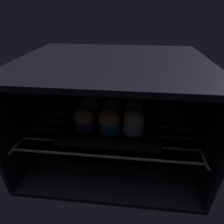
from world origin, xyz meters
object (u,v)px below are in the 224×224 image
muffin_row2_col1 (114,98)px  muffin_row0_col1 (109,120)px  muffin_row1_col1 (113,108)px  muffin_row1_col2 (134,110)px  muffin_row0_col2 (134,121)px  muffin_row2_col2 (135,100)px  muffin_row0_col0 (84,119)px  muffin_row1_col0 (90,107)px  muffin_row2_col0 (94,98)px  baking_tray (112,118)px

muffin_row2_col1 → muffin_row0_col1: bearing=-89.4°
muffin_row1_col1 → muffin_row1_col2: bearing=-0.0°
muffin_row0_col2 → muffin_row2_col2: size_ratio=1.03×
muffin_row0_col0 → muffin_row1_col0: size_ratio=0.89×
muffin_row0_col1 → muffin_row1_col0: (-7.89, 7.64, 0.14)cm
muffin_row1_col0 → muffin_row1_col2: size_ratio=1.17×
muffin_row0_col1 → muffin_row1_col0: 10.98cm
muffin_row0_col0 → muffin_row2_col2: size_ratio=0.95×
muffin_row2_col1 → muffin_row2_col2: size_ratio=0.97×
muffin_row2_col1 → muffin_row2_col0: bearing=-175.5°
muffin_row0_col2 → muffin_row2_col1: bearing=116.4°
muffin_row1_col0 → muffin_row2_col1: bearing=46.4°
muffin_row1_col0 → muffin_row2_col1: muffin_row1_col0 is taller
muffin_row0_col0 → muffin_row1_col2: muffin_row0_col0 is taller
muffin_row0_col1 → baking_tray: bearing=89.8°
muffin_row0_col0 → muffin_row1_col1: 11.43cm
muffin_row2_col2 → muffin_row1_col0: bearing=-154.4°
muffin_row0_col2 → muffin_row1_col0: bearing=153.8°
baking_tray → muffin_row1_col0: bearing=-179.9°
muffin_row1_col0 → muffin_row2_col1: 11.18cm
muffin_row0_col1 → muffin_row2_col0: 16.97cm
baking_tray → muffin_row0_col2: muffin_row0_col2 is taller
muffin_row0_col0 → muffin_row0_col2: 15.69cm
muffin_row0_col0 → muffin_row2_col0: muffin_row2_col0 is taller
muffin_row0_col0 → muffin_row0_col2: size_ratio=0.93×
muffin_row2_col0 → muffin_row1_col2: bearing=-25.6°
muffin_row1_col2 → muffin_row2_col2: (0.21, 7.42, 0.43)cm
baking_tray → muffin_row1_col0: muffin_row1_col0 is taller
muffin_row1_col2 → muffin_row0_col0: bearing=-154.0°
muffin_row1_col1 → muffin_row2_col2: size_ratio=1.01×
muffin_row1_col2 → muffin_row2_col1: bearing=134.8°
muffin_row1_col1 → muffin_row0_col2: bearing=-47.1°
muffin_row0_col0 → muffin_row0_col1: 8.08cm
baking_tray → muffin_row0_col0: (-8.10, -7.56, 3.84)cm
muffin_row0_col1 → muffin_row2_col2: (7.92, 15.23, -0.03)cm
baking_tray → muffin_row1_col2: bearing=1.1°
muffin_row2_col0 → muffin_row2_col1: 7.51cm
muffin_row1_col2 → muffin_row2_col1: (-7.88, 7.93, 0.29)cm
muffin_row0_col0 → muffin_row2_col2: 22.01cm
baking_tray → muffin_row2_col2: (7.89, 7.57, 4.11)cm
muffin_row0_col1 → muffin_row2_col2: same height
muffin_row2_col1 → muffin_row0_col2: bearing=-63.6°
muffin_row0_col0 → muffin_row0_col2: muffin_row0_col2 is taller
muffin_row0_col2 → muffin_row1_col2: size_ratio=1.13×
baking_tray → muffin_row2_col1: bearing=91.4°
muffin_row0_col1 → muffin_row1_col1: size_ratio=0.99×
baking_tray → muffin_row2_col0: size_ratio=4.14×
muffin_row2_col0 → muffin_row2_col2: bearing=0.3°
muffin_row1_col0 → muffin_row2_col2: muffin_row1_col0 is taller
muffin_row2_col0 → muffin_row2_col1: size_ratio=1.00×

